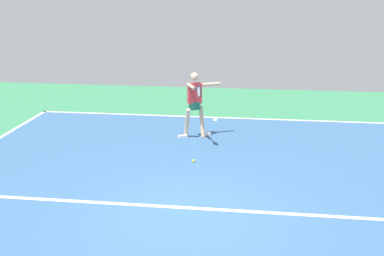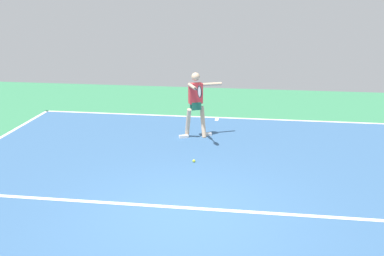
% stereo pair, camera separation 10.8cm
% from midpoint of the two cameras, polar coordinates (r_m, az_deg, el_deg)
% --- Properties ---
extents(ground_plane, '(20.97, 20.97, 0.00)m').
position_cam_midpoint_polar(ground_plane, '(7.80, -0.90, -11.03)').
color(ground_plane, '#388456').
extents(court_surface, '(10.98, 12.51, 0.00)m').
position_cam_midpoint_polar(court_surface, '(7.80, -0.90, -11.02)').
color(court_surface, '#38608E').
rests_on(court_surface, ground_plane).
extents(court_line_baseline_near, '(10.98, 0.10, 0.01)m').
position_cam_midpoint_polar(court_line_baseline_near, '(13.56, 2.82, 1.36)').
color(court_line_baseline_near, white).
rests_on(court_line_baseline_near, ground_plane).
extents(court_line_service, '(8.24, 0.10, 0.01)m').
position_cam_midpoint_polar(court_line_service, '(8.04, -0.62, -10.12)').
color(court_line_service, white).
rests_on(court_line_service, ground_plane).
extents(court_line_centre_mark, '(0.10, 0.30, 0.01)m').
position_cam_midpoint_polar(court_line_centre_mark, '(13.37, 2.75, 1.13)').
color(court_line_centre_mark, white).
rests_on(court_line_centre_mark, ground_plane).
extents(tennis_player, '(1.07, 1.33, 1.71)m').
position_cam_midpoint_polar(tennis_player, '(11.47, 0.14, 3.47)').
color(tennis_player, beige).
rests_on(tennis_player, ground_plane).
extents(tennis_ball_near_player, '(0.07, 0.07, 0.07)m').
position_cam_midpoint_polar(tennis_ball_near_player, '(10.04, -0.09, -4.19)').
color(tennis_ball_near_player, '#CCE033').
rests_on(tennis_ball_near_player, ground_plane).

